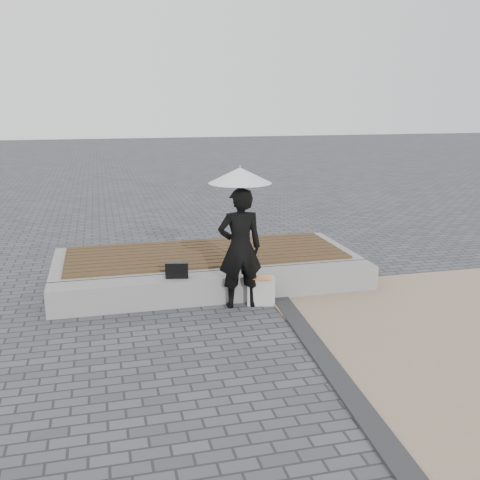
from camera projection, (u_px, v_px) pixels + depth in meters
name	position (u px, v px, depth m)	size (l,w,h in m)	color
ground	(247.00, 342.00, 7.01)	(80.00, 80.00, 0.00)	#4D4D52
edging_band	(319.00, 351.00, 6.71)	(0.25, 5.20, 0.04)	#2D2D2F
seating_ledge	(220.00, 287.00, 8.46)	(5.00, 0.45, 0.40)	gray
timber_platform	(205.00, 265.00, 9.59)	(5.00, 2.00, 0.40)	gray
timber_decking	(205.00, 253.00, 9.54)	(4.60, 1.80, 0.04)	#4F3A1D
woman	(240.00, 248.00, 8.03)	(0.64, 0.42, 1.76)	black
parasol	(240.00, 175.00, 7.78)	(0.89, 0.89, 1.14)	#ACADB2
handbag	(177.00, 270.00, 8.22)	(0.33, 0.12, 0.23)	black
canvas_tote	(261.00, 291.00, 8.25)	(0.40, 0.17, 0.42)	beige
magazine	(262.00, 278.00, 8.15)	(0.27, 0.20, 0.01)	#FE3D3A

